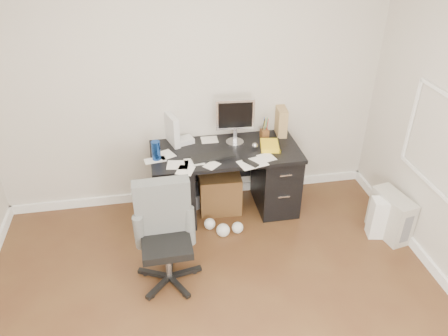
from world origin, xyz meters
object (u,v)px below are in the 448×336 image
at_px(pc_tower, 391,215).
at_px(wicker_basket, 219,189).
at_px(lcd_monitor, 235,122).
at_px(desk, 225,179).
at_px(keyboard, 213,156).
at_px(office_chair, 166,239).

height_order(pc_tower, wicker_basket, pc_tower).
bearing_deg(lcd_monitor, desk, -128.62).
height_order(desk, keyboard, keyboard).
bearing_deg(pc_tower, wicker_basket, 143.61).
bearing_deg(pc_tower, lcd_monitor, 139.44).
bearing_deg(office_chair, lcd_monitor, 51.87).
relative_size(pc_tower, wicker_basket, 1.05).
bearing_deg(lcd_monitor, office_chair, -122.33).
xyz_separation_m(office_chair, pc_tower, (2.23, 0.24, -0.25)).
distance_m(lcd_monitor, wicker_basket, 0.80).
bearing_deg(pc_tower, office_chair, 175.41).
relative_size(keyboard, office_chair, 0.44).
height_order(office_chair, pc_tower, office_chair).
height_order(desk, wicker_basket, desk).
xyz_separation_m(pc_tower, wicker_basket, (-1.60, 0.76, -0.01)).
distance_m(desk, office_chair, 1.15).
height_order(keyboard, office_chair, office_chair).
xyz_separation_m(keyboard, pc_tower, (1.70, -0.56, -0.53)).
bearing_deg(wicker_basket, keyboard, -114.90).
distance_m(office_chair, pc_tower, 2.25).
xyz_separation_m(lcd_monitor, wicker_basket, (-0.17, -0.05, -0.78)).
height_order(desk, pc_tower, desk).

